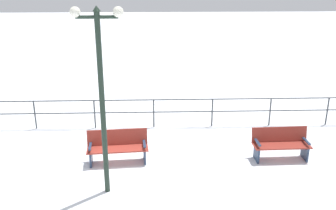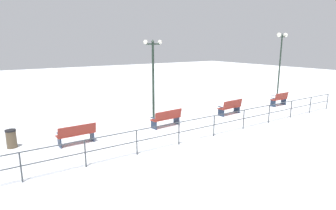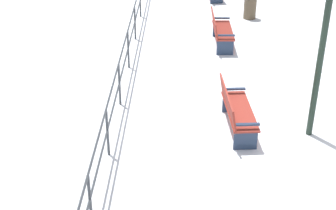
# 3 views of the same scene
# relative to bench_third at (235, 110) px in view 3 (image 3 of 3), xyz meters

# --- Properties ---
(ground_plane) EXTENTS (80.00, 80.00, 0.00)m
(ground_plane) POSITION_rel_bench_third_xyz_m (0.04, 0.01, -0.47)
(ground_plane) COLOR white
(ground_plane) RESTS_ON ground
(bench_third) EXTENTS (0.71, 1.73, 0.91)m
(bench_third) POSITION_rel_bench_third_xyz_m (0.00, 0.00, 0.00)
(bench_third) COLOR maroon
(bench_third) RESTS_ON ground
(bench_fourth) EXTENTS (0.61, 1.62, 0.90)m
(bench_fourth) POSITION_rel_bench_third_xyz_m (-0.03, 4.63, -0.00)
(bench_fourth) COLOR maroon
(bench_fourth) RESTS_ON ground
(waterfront_railing) EXTENTS (0.05, 22.19, 1.01)m
(waterfront_railing) POSITION_rel_bench_third_xyz_m (-2.49, 0.01, 0.22)
(waterfront_railing) COLOR #383D42
(waterfront_railing) RESTS_ON ground
(trash_bin) EXTENTS (0.42, 0.42, 0.77)m
(trash_bin) POSITION_rel_bench_third_xyz_m (1.08, 6.99, -0.08)
(trash_bin) COLOR brown
(trash_bin) RESTS_ON ground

